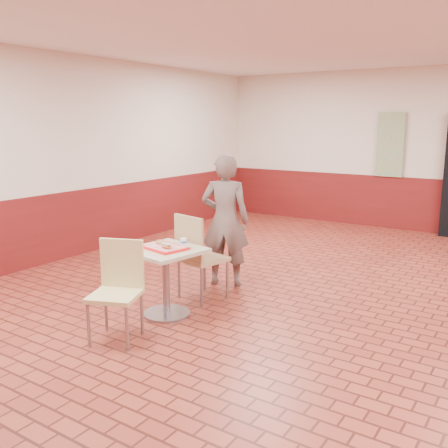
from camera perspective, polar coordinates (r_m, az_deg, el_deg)
The scene contains 11 objects.
room_shell at distance 5.11m, azimuth 10.00°, elevation 5.59°, with size 8.01×10.01×3.01m.
wainscot_band at distance 5.31m, azimuth 9.62°, elevation -5.20°, with size 8.00×10.00×1.00m.
promo_poster at distance 9.97m, azimuth 18.47°, elevation 8.60°, with size 0.50×0.03×1.20m, color gray.
main_table at distance 5.28m, azimuth -6.66°, elevation -5.33°, with size 0.69×0.69×0.73m.
chair_main_front at distance 4.81m, azimuth -12.03°, elevation -6.80°, with size 0.56×0.56×0.94m.
chair_main_back at distance 5.68m, azimuth -3.07°, elevation -3.31°, with size 0.55×0.55×1.00m.
customer at distance 6.16m, azimuth 0.14°, elevation 0.40°, with size 0.60×0.39×1.64m, color #65544E.
serving_tray at distance 5.21m, azimuth -6.73°, elevation -2.70°, with size 0.42×0.33×0.03m.
ring_donut at distance 5.34m, azimuth -7.24°, elevation -2.04°, with size 0.11×0.11×0.03m, color #B97943.
long_john_donut at distance 5.14m, azimuth -6.62°, elevation -2.50°, with size 0.17×0.12×0.05m.
paper_cup at distance 5.19m, azimuth -4.65°, elevation -2.08°, with size 0.07×0.07×0.08m.
Camera 1 is at (2.04, -4.66, 2.02)m, focal length 40.00 mm.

